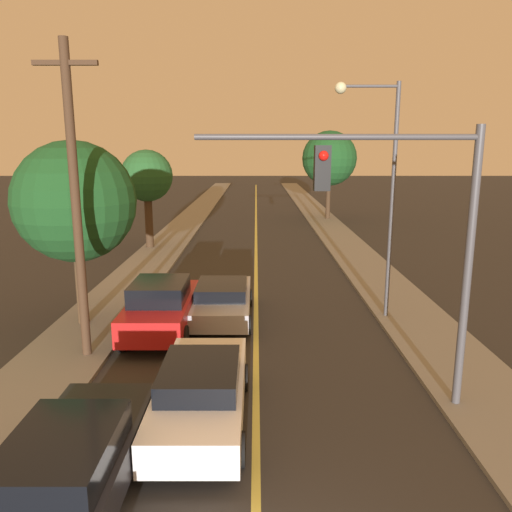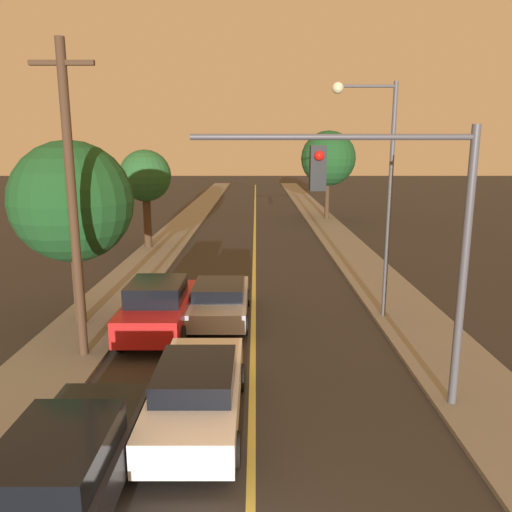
{
  "view_description": "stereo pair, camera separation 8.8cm",
  "coord_description": "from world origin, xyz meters",
  "views": [
    {
      "loc": [
        -0.0,
        -4.85,
        5.65
      ],
      "look_at": [
        0.0,
        13.84,
        1.6
      ],
      "focal_mm": 35.0,
      "sensor_mm": 36.0,
      "label": 1
    },
    {
      "loc": [
        0.09,
        -4.85,
        5.65
      ],
      "look_at": [
        0.0,
        13.84,
        1.6
      ],
      "focal_mm": 35.0,
      "sensor_mm": 36.0,
      "label": 2
    }
  ],
  "objects": [
    {
      "name": "sidewalk_right",
      "position": [
        5.3,
        36.0,
        0.06
      ],
      "size": [
        2.5,
        80.0,
        0.12
      ],
      "color": "gray",
      "rests_on": "ground"
    },
    {
      "name": "traffic_signal_mast",
      "position": [
        3.05,
        5.3,
        4.26
      ],
      "size": [
        5.76,
        0.42,
        6.0
      ],
      "color": "#47474C",
      "rests_on": "ground"
    },
    {
      "name": "streetlamp_right",
      "position": [
        3.94,
        11.23,
        4.94
      ],
      "size": [
        2.04,
        0.36,
        7.55
      ],
      "color": "#47474C",
      "rests_on": "ground"
    },
    {
      "name": "sidewalk_left",
      "position": [
        -5.3,
        36.0,
        0.06
      ],
      "size": [
        2.5,
        80.0,
        0.12
      ],
      "color": "gray",
      "rests_on": "ground"
    },
    {
      "name": "car_outer_lane_second",
      "position": [
        -2.91,
        9.77,
        0.89
      ],
      "size": [
        1.95,
        4.42,
        1.73
      ],
      "color": "red",
      "rests_on": "ground"
    },
    {
      "name": "car_outer_lane_front",
      "position": [
        -2.91,
        1.97,
        0.77
      ],
      "size": [
        1.89,
        5.03,
        1.47
      ],
      "color": "black",
      "rests_on": "ground"
    },
    {
      "name": "tree_left_near",
      "position": [
        -5.59,
        10.51,
        4.02
      ],
      "size": [
        3.74,
        3.74,
        5.79
      ],
      "color": "#4C3823",
      "rests_on": "ground"
    },
    {
      "name": "tree_right_near",
      "position": [
        5.76,
        34.98,
        4.85
      ],
      "size": [
        4.27,
        4.27,
        6.88
      ],
      "color": "#3D2B1C",
      "rests_on": "ground"
    },
    {
      "name": "tree_left_far",
      "position": [
        -6.07,
        23.17,
        4.09
      ],
      "size": [
        2.86,
        2.86,
        5.46
      ],
      "color": "#3D2B1C",
      "rests_on": "ground"
    },
    {
      "name": "car_near_lane_second",
      "position": [
        -1.13,
        11.18,
        0.68
      ],
      "size": [
        1.97,
        4.6,
        1.29
      ],
      "color": "#A5A8B2",
      "rests_on": "ground"
    },
    {
      "name": "utility_pole_left",
      "position": [
        -4.65,
        7.98,
        4.36
      ],
      "size": [
        1.6,
        0.24,
        8.16
      ],
      "color": "#422D1E",
      "rests_on": "ground"
    },
    {
      "name": "road_surface",
      "position": [
        0.0,
        36.0,
        0.01
      ],
      "size": [
        8.09,
        80.0,
        0.01
      ],
      "color": "#2D2B28",
      "rests_on": "ground"
    },
    {
      "name": "car_near_lane_front",
      "position": [
        -1.13,
        4.63,
        0.73
      ],
      "size": [
        1.88,
        4.66,
        1.39
      ],
      "color": "white",
      "rests_on": "ground"
    }
  ]
}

